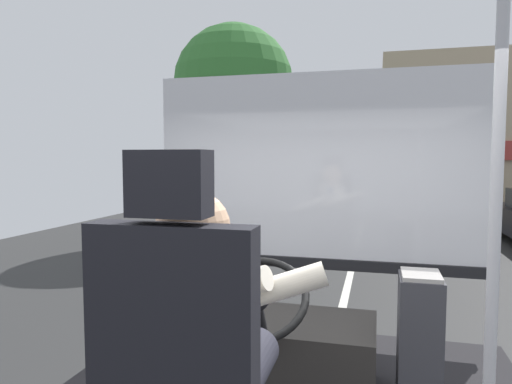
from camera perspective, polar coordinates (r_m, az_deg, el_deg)
ground at (r=10.87m, az=12.27°, el=-7.20°), size 18.00×44.00×0.06m
bus_driver at (r=1.58m, az=-6.54°, el=-17.18°), size 0.77×0.58×0.74m
steering_console at (r=2.76m, az=2.47°, el=-19.00°), size 1.10×1.01×0.82m
handrail_pole at (r=1.90m, az=27.42°, el=-5.44°), size 0.04×0.04×2.01m
fare_box at (r=2.57m, az=19.55°, el=-17.49°), size 0.21×0.27×0.74m
windshield_panel at (r=3.51m, az=7.47°, el=-0.12°), size 2.50×0.08×1.48m
street_tree at (r=12.29m, az=-2.77°, el=12.97°), size 3.10×3.10×5.56m
shop_building at (r=19.68m, az=29.07°, el=5.75°), size 9.38×6.09×5.62m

